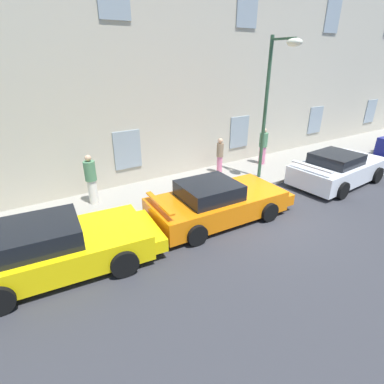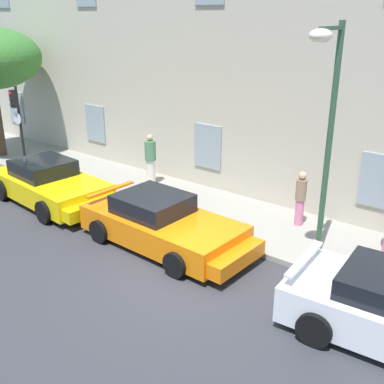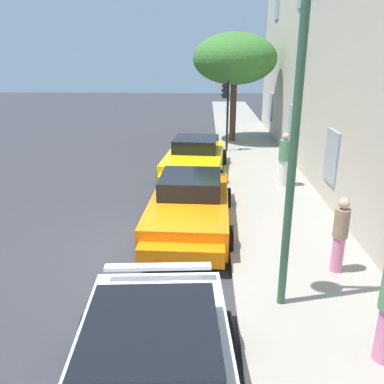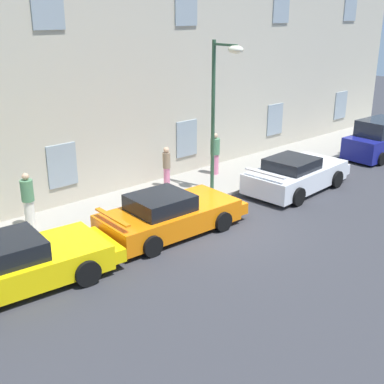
% 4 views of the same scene
% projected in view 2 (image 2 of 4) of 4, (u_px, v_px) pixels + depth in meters
% --- Properties ---
extents(ground_plane, '(80.00, 80.00, 0.00)m').
position_uv_depth(ground_plane, '(181.00, 275.00, 10.97)').
color(ground_plane, '#333338').
extents(sidewalk, '(60.00, 3.07, 0.14)m').
position_uv_depth(sidewalk, '(256.00, 224.00, 13.46)').
color(sidewalk, gray).
rests_on(sidewalk, ground).
extents(building_facade, '(35.83, 4.36, 11.53)m').
position_uv_depth(building_facade, '(324.00, 15.00, 13.96)').
color(building_facade, '#BCB29E').
rests_on(building_facade, ground).
extents(sportscar_red_lead, '(4.86, 2.57, 1.36)m').
position_uv_depth(sportscar_red_lead, '(53.00, 185.00, 14.95)').
color(sportscar_red_lead, yellow).
rests_on(sportscar_red_lead, ground).
extents(sportscar_yellow_flank, '(4.92, 2.35, 1.34)m').
position_uv_depth(sportscar_yellow_flank, '(166.00, 226.00, 12.15)').
color(sportscar_yellow_flank, orange).
rests_on(sportscar_yellow_flank, ground).
extents(traffic_light, '(0.44, 0.36, 3.16)m').
position_uv_depth(traffic_light, '(17.00, 113.00, 17.43)').
color(traffic_light, black).
rests_on(traffic_light, sidewalk).
extents(street_lamp, '(0.44, 1.42, 5.54)m').
position_uv_depth(street_lamp, '(326.00, 104.00, 9.94)').
color(street_lamp, '#2D5138').
rests_on(street_lamp, sidewalk).
extents(pedestrian_admiring, '(0.52, 0.52, 1.80)m').
position_uv_depth(pedestrian_admiring, '(150.00, 159.00, 16.16)').
color(pedestrian_admiring, silver).
rests_on(pedestrian_admiring, sidewalk).
extents(pedestrian_bystander, '(0.42, 0.42, 1.60)m').
position_uv_depth(pedestrian_bystander, '(301.00, 198.00, 12.99)').
color(pedestrian_bystander, pink).
rests_on(pedestrian_bystander, sidewalk).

